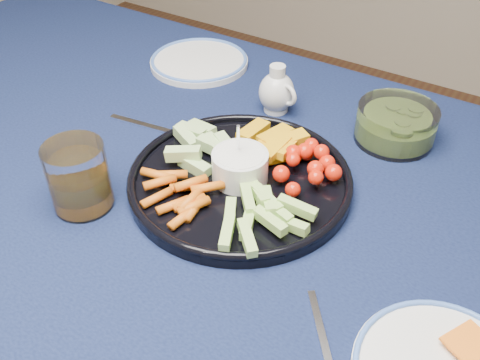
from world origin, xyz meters
The scene contains 8 objects.
dining_table centered at (0.00, 0.00, 0.66)m, with size 1.67×1.07×0.75m.
crudite_platter centered at (0.11, 0.09, 0.77)m, with size 0.34×0.34×0.11m.
creamer_pitcher centered at (0.05, 0.31, 0.78)m, with size 0.08×0.06×0.09m.
pickle_bowl centered at (0.26, 0.34, 0.77)m, with size 0.13×0.13×0.06m.
juice_tumbler centered at (-0.06, -0.07, 0.79)m, with size 0.09×0.09×0.10m.
fork_left centered at (-0.08, 0.14, 0.75)m, with size 0.19×0.04×0.00m.
fork_right centered at (0.35, -0.10, 0.75)m, with size 0.10×0.13×0.00m.
side_plate_extra centered at (-0.18, 0.38, 0.75)m, with size 0.20×0.20×0.02m.
Camera 1 is at (0.45, -0.43, 1.27)m, focal length 40.00 mm.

